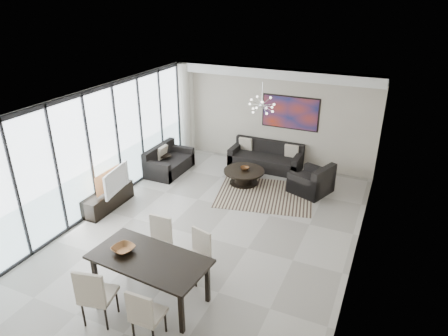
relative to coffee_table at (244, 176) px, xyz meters
The scene contains 20 objects.
room_shell 3.13m from the coffee_table, 75.94° to the right, with size 6.00×9.00×2.90m.
window_wall 4.03m from the coffee_table, 133.09° to the right, with size 0.37×8.95×2.90m.
soffit 2.97m from the coffee_table, 80.98° to the left, with size 5.98×0.40×0.26m, color white.
painting 2.32m from the coffee_table, 66.18° to the left, with size 1.68×0.04×0.98m, color #B43219.
chandelier 2.22m from the coffee_table, 28.88° to the right, with size 0.66×0.66×0.71m.
rug 0.89m from the coffee_table, 29.09° to the right, with size 2.43×1.87×0.01m, color black.
coffee_table is the anchor object (origin of this frame).
bowl_coffee 0.21m from the coffee_table, 83.48° to the left, with size 0.25×0.25×0.08m, color brown.
sofa_main 1.29m from the coffee_table, 80.99° to the left, with size 2.11×0.86×0.77m.
loveseat 2.31m from the coffee_table, behind, with size 0.85×1.52×0.76m.
armchair 1.84m from the coffee_table, ahead, with size 1.16×1.19×0.79m.
side_table 2.42m from the coffee_table, behind, with size 0.36×0.36×0.50m.
tv_console 3.62m from the coffee_table, 134.07° to the right, with size 0.42×1.48×0.46m, color black.
television 3.52m from the coffee_table, 132.77° to the right, with size 1.05×0.14×0.60m, color gray.
dining_table 4.84m from the coffee_table, 87.64° to the right, with size 2.08×1.16×0.84m.
dining_chair_sw 5.69m from the coffee_table, 92.51° to the right, with size 0.59×0.59×1.08m.
dining_chair_se 5.69m from the coffee_table, 83.39° to the right, with size 0.46×0.46×0.97m.
dining_chair_nw 3.96m from the coffee_table, 92.80° to the right, with size 0.47×0.47×1.00m.
dining_chair_ne 4.02m from the coffee_table, 80.47° to the right, with size 0.53×0.53×0.95m.
bowl_dining 4.89m from the coffee_table, 93.56° to the right, with size 0.37×0.37×0.09m, color brown.
Camera 1 is at (3.32, -6.44, 4.92)m, focal length 32.00 mm.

